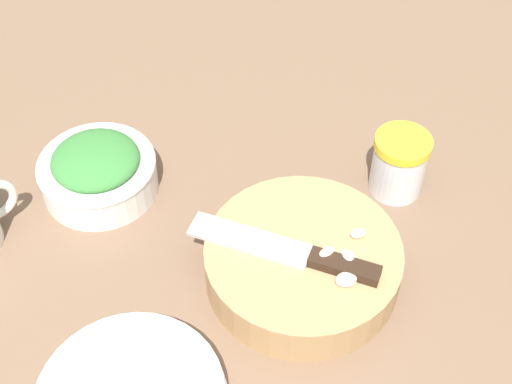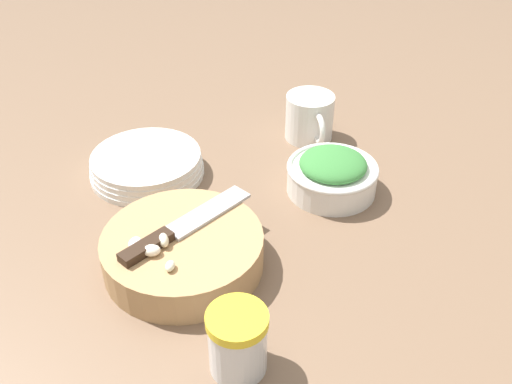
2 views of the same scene
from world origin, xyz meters
TOP-DOWN VIEW (x-y plane):
  - ground_plane at (0.00, 0.00)m, footprint 5.00×5.00m
  - cutting_board at (0.08, -0.11)m, footprint 0.23×0.23m
  - chef_knife at (0.06, -0.11)m, footprint 0.18×0.18m
  - garlic_cloves at (0.11, -0.15)m, footprint 0.07×0.07m
  - herb_bowl at (-0.10, 0.12)m, footprint 0.15×0.15m
  - spice_jar at (0.25, -0.03)m, footprint 0.07×0.07m
  - coffee_mug at (-0.27, 0.10)m, footprint 0.12×0.09m
  - plate_stack at (-0.15, -0.19)m, footprint 0.20×0.20m

SIDE VIEW (x-z plane):
  - ground_plane at x=0.00m, z-range 0.00..0.00m
  - plate_stack at x=-0.15m, z-range 0.00..0.04m
  - cutting_board at x=0.08m, z-range 0.00..0.05m
  - herb_bowl at x=-0.10m, z-range 0.00..0.07m
  - spice_jar at x=0.25m, z-range 0.00..0.09m
  - coffee_mug at x=-0.27m, z-range 0.00..0.09m
  - chef_knife at x=0.06m, z-range 0.05..0.06m
  - garlic_cloves at x=0.11m, z-range 0.05..0.07m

